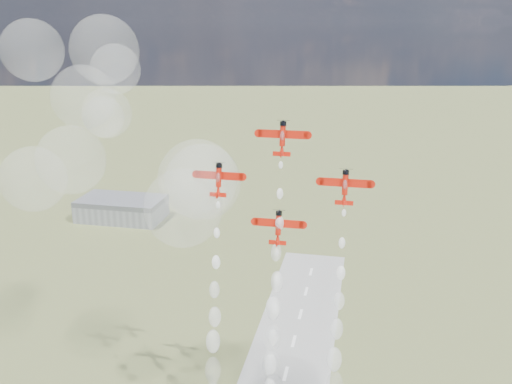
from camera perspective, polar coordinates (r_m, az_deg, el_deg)
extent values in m
cube|color=gray|center=(337.09, -13.93, -1.94)|extent=(50.00, 28.00, 10.00)
cube|color=#595B60|center=(335.04, -14.01, -0.89)|extent=(50.00, 28.00, 3.00)
cylinder|color=red|center=(129.72, 2.82, 5.97)|extent=(1.37, 2.39, 5.26)
cylinder|color=black|center=(129.76, 2.87, 7.17)|extent=(1.56, 1.73, 1.28)
cube|color=red|center=(130.06, 2.84, 6.09)|extent=(11.93, 0.61, 1.96)
cube|color=white|center=(130.70, 1.45, 6.15)|extent=(4.69, 0.14, 0.53)
cube|color=white|center=(129.73, 4.27, 6.03)|extent=(4.69, 0.14, 0.53)
cube|color=red|center=(129.63, 2.72, 4.02)|extent=(4.30, 0.34, 1.08)
cube|color=red|center=(128.91, 2.66, 3.93)|extent=(0.14, 1.89, 1.59)
ellipsoid|color=silver|center=(129.19, 2.78, 5.92)|extent=(1.08, 1.44, 2.57)
cone|color=red|center=(129.71, 2.74, 4.37)|extent=(1.37, 1.86, 2.77)
cylinder|color=red|center=(133.30, -3.95, 1.60)|extent=(1.37, 2.39, 5.26)
cylinder|color=black|center=(133.11, -3.90, 2.78)|extent=(1.56, 1.73, 1.28)
cube|color=red|center=(133.60, -3.90, 1.74)|extent=(11.93, 0.61, 1.96)
cube|color=white|center=(134.59, -5.21, 1.81)|extent=(4.69, 0.14, 0.53)
cube|color=white|center=(132.91, -2.55, 1.66)|extent=(4.69, 0.14, 0.53)
cube|color=red|center=(133.57, -4.03, -0.28)|extent=(4.30, 0.34, 1.08)
cube|color=red|center=(132.89, -4.11, -0.40)|extent=(0.14, 1.89, 1.59)
ellipsoid|color=silver|center=(132.79, -4.01, 1.54)|extent=(1.08, 1.44, 2.57)
cone|color=red|center=(133.58, -4.00, 0.05)|extent=(1.37, 1.86, 2.77)
cylinder|color=red|center=(128.72, 9.36, 0.82)|extent=(1.37, 2.39, 5.26)
cylinder|color=black|center=(128.53, 9.44, 2.04)|extent=(1.56, 1.73, 1.28)
cube|color=red|center=(129.04, 9.38, 0.96)|extent=(11.93, 0.61, 1.96)
cube|color=white|center=(129.30, 7.95, 1.05)|extent=(4.69, 0.14, 0.53)
cube|color=white|center=(129.09, 10.81, 0.88)|extent=(4.69, 0.14, 0.53)
cube|color=red|center=(129.00, 9.25, -1.13)|extent=(4.30, 0.34, 1.08)
cube|color=red|center=(128.29, 9.23, -1.25)|extent=(0.14, 1.89, 1.59)
ellipsoid|color=silver|center=(128.19, 9.35, 0.76)|extent=(1.08, 1.44, 2.57)
cone|color=red|center=(129.01, 9.27, -0.78)|extent=(1.37, 1.86, 2.77)
cylinder|color=red|center=(131.41, 2.38, -3.45)|extent=(1.37, 2.39, 5.26)
cylinder|color=black|center=(131.00, 2.43, -2.27)|extent=(1.56, 1.73, 1.28)
cube|color=red|center=(131.70, 2.40, -3.30)|extent=(11.93, 0.61, 1.96)
cube|color=white|center=(132.33, 1.03, -3.20)|extent=(4.69, 0.14, 0.53)
cube|color=white|center=(131.37, 3.80, -3.39)|extent=(4.69, 0.14, 0.53)
cube|color=red|center=(132.04, 2.28, -5.34)|extent=(4.30, 0.34, 1.08)
cube|color=red|center=(131.37, 2.22, -5.49)|extent=(0.14, 1.89, 1.59)
ellipsoid|color=silver|center=(130.90, 2.34, -3.53)|extent=(1.08, 1.44, 2.57)
cone|color=red|center=(131.99, 2.30, -5.00)|extent=(1.37, 1.86, 2.77)
sphere|color=white|center=(129.86, 2.63, 2.85)|extent=(1.05, 1.05, 1.05)
sphere|color=white|center=(130.52, 2.53, -0.17)|extent=(1.56, 1.56, 1.56)
sphere|color=white|center=(131.52, 2.50, -3.29)|extent=(2.08, 2.08, 2.08)
sphere|color=white|center=(133.00, 2.13, -6.38)|extent=(2.59, 2.59, 2.59)
sphere|color=white|center=(134.43, 2.24, -9.39)|extent=(3.10, 3.10, 3.10)
sphere|color=white|center=(136.77, 1.80, -12.12)|extent=(3.61, 3.61, 3.61)
sphere|color=white|center=(138.34, 1.74, -15.07)|extent=(4.12, 4.12, 4.12)
sphere|color=white|center=(141.86, 1.63, -17.68)|extent=(4.63, 4.63, 4.63)
sphere|color=white|center=(134.06, -4.01, -1.36)|extent=(1.05, 1.05, 1.05)
sphere|color=white|center=(135.27, -4.15, -4.31)|extent=(1.56, 1.56, 1.56)
sphere|color=white|center=(136.43, -4.23, -7.38)|extent=(2.08, 2.08, 2.08)
sphere|color=white|center=(138.70, -4.40, -10.21)|extent=(2.59, 2.59, 2.59)
sphere|color=white|center=(140.10, -4.35, -12.97)|extent=(3.10, 3.10, 3.10)
sphere|color=white|center=(143.02, -4.54, -15.41)|extent=(3.61, 3.61, 3.61)
sphere|color=white|center=(146.11, -4.56, -18.21)|extent=(4.12, 4.12, 4.12)
sphere|color=white|center=(129.52, 9.24, -2.18)|extent=(1.05, 1.05, 1.05)
sphere|color=white|center=(130.40, 9.04, -5.31)|extent=(1.56, 1.56, 1.56)
sphere|color=white|center=(132.28, 8.92, -8.42)|extent=(2.08, 2.08, 2.08)
sphere|color=white|center=(133.69, 8.76, -11.28)|extent=(2.59, 2.59, 2.59)
sphere|color=white|center=(135.80, 8.48, -14.07)|extent=(3.10, 3.10, 3.10)
sphere|color=white|center=(138.69, 8.24, -17.05)|extent=(3.61, 3.61, 3.61)
sphere|color=white|center=(132.69, 2.24, -6.45)|extent=(1.05, 1.05, 1.05)
sphere|color=white|center=(134.40, 2.18, -9.27)|extent=(1.56, 1.56, 1.56)
sphere|color=white|center=(136.25, 1.99, -12.26)|extent=(2.08, 2.08, 2.08)
sphere|color=white|center=(138.58, 1.78, -15.01)|extent=(2.59, 2.59, 2.59)
sphere|color=white|center=(141.12, 1.53, -17.68)|extent=(3.10, 3.10, 3.10)
sphere|color=white|center=(159.19, -15.44, 7.99)|extent=(14.02, 14.02, 14.02)
sphere|color=white|center=(151.08, -18.88, 3.20)|extent=(18.19, 18.19, 18.19)
sphere|color=white|center=(161.66, -17.70, 9.47)|extent=(17.99, 17.99, 17.99)
sphere|color=white|center=(143.01, -15.66, 14.21)|extent=(16.94, 16.94, 16.94)
sphere|color=white|center=(157.72, -22.47, 13.61)|extent=(16.19, 16.19, 16.19)
sphere|color=white|center=(158.30, -14.58, 12.41)|extent=(13.84, 13.84, 13.84)
sphere|color=white|center=(142.25, -7.67, -1.69)|extent=(20.71, 20.71, 20.71)
sphere|color=white|center=(168.45, -22.37, 1.26)|extent=(18.90, 18.90, 18.90)
sphere|color=white|center=(148.74, -15.73, 7.61)|extent=(10.75, 10.75, 10.75)
sphere|color=white|center=(150.68, -5.63, 1.04)|extent=(21.30, 21.30, 21.30)
sphere|color=white|center=(142.15, -6.15, 1.39)|extent=(20.80, 20.80, 20.80)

